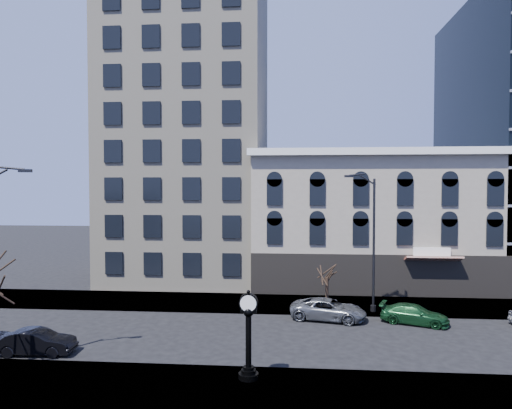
{
  "coord_description": "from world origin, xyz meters",
  "views": [
    {
      "loc": [
        4.59,
        -27.63,
        9.11
      ],
      "look_at": [
        2.0,
        4.0,
        8.0
      ],
      "focal_mm": 32.0,
      "sensor_mm": 36.0,
      "label": 1
    }
  ],
  "objects": [
    {
      "name": "sidewalk_near",
      "position": [
        0.0,
        -8.0,
        0.06
      ],
      "size": [
        160.0,
        6.0,
        0.12
      ],
      "primitive_type": "cube",
      "color": "gray",
      "rests_on": "ground"
    },
    {
      "name": "street_lamp_far",
      "position": [
        9.71,
        5.86,
        7.88
      ],
      "size": [
        2.64,
        0.79,
        10.28
      ],
      "rotation": [
        0.0,
        0.0,
        3.33
      ],
      "color": "black",
      "rests_on": "sidewalk_far"
    },
    {
      "name": "cream_tower",
      "position": [
        -6.11,
        18.88,
        19.32
      ],
      "size": [
        15.9,
        15.4,
        42.5
      ],
      "color": "#C0B49A",
      "rests_on": "ground"
    },
    {
      "name": "ground",
      "position": [
        0.0,
        0.0,
        0.0
      ],
      "size": [
        160.0,
        160.0,
        0.0
      ],
      "primitive_type": "plane",
      "color": "black",
      "rests_on": "ground"
    },
    {
      "name": "street_lamp_near",
      "position": [
        -9.87,
        -6.18,
        7.88
      ],
      "size": [
        2.59,
        1.02,
        10.28
      ],
      "rotation": [
        0.0,
        0.0,
        0.29
      ],
      "color": "black",
      "rests_on": "sidewalk_near"
    },
    {
      "name": "sidewalk_far",
      "position": [
        0.0,
        8.0,
        0.06
      ],
      "size": [
        160.0,
        6.0,
        0.12
      ],
      "primitive_type": "cube",
      "color": "gray",
      "rests_on": "ground"
    },
    {
      "name": "street_clock",
      "position": [
        2.5,
        -6.47,
        2.03
      ],
      "size": [
        0.96,
        0.96,
        4.23
      ],
      "rotation": [
        0.0,
        0.0,
        -0.01
      ],
      "color": "black",
      "rests_on": "sidewalk_near"
    },
    {
      "name": "car_near_b",
      "position": [
        -9.48,
        -3.92,
        0.68
      ],
      "size": [
        4.22,
        1.72,
        1.36
      ],
      "primitive_type": "imported",
      "rotation": [
        0.0,
        0.0,
        1.64
      ],
      "color": "black",
      "rests_on": "ground"
    },
    {
      "name": "car_far_b",
      "position": [
        12.74,
        3.53,
        0.64
      ],
      "size": [
        4.78,
        3.24,
        1.29
      ],
      "primitive_type": "imported",
      "rotation": [
        0.0,
        0.0,
        1.21
      ],
      "color": "#143F1E",
      "rests_on": "ground"
    },
    {
      "name": "bare_tree_far",
      "position": [
        7.11,
        6.35,
        3.02
      ],
      "size": [
        2.25,
        2.25,
        3.86
      ],
      "color": "#322319",
      "rests_on": "sidewalk_far"
    },
    {
      "name": "car_far_a",
      "position": [
        7.04,
        4.03,
        0.72
      ],
      "size": [
        5.57,
        3.41,
        1.44
      ],
      "primitive_type": "imported",
      "rotation": [
        0.0,
        0.0,
        1.36
      ],
      "color": "#595B60",
      "rests_on": "ground"
    },
    {
      "name": "victorian_row",
      "position": [
        12.0,
        15.89,
        6.0
      ],
      "size": [
        22.6,
        11.19,
        12.5
      ],
      "color": "gray",
      "rests_on": "ground"
    }
  ]
}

